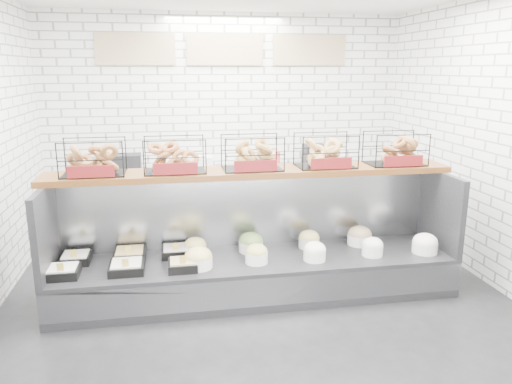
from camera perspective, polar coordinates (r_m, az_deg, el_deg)
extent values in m
plane|color=black|center=(4.97, 0.62, -12.98)|extent=(5.50, 5.50, 0.00)
cube|color=white|center=(7.19, -3.47, 7.94)|extent=(5.00, 0.02, 3.00)
cube|color=white|center=(5.53, 27.13, 4.63)|extent=(0.02, 5.50, 3.00)
cube|color=beige|center=(7.08, -13.63, 15.60)|extent=(1.05, 0.03, 0.42)
cube|color=beige|center=(7.12, -3.57, 15.94)|extent=(1.05, 0.03, 0.42)
cube|color=beige|center=(7.36, 6.12, 15.82)|extent=(1.05, 0.03, 0.42)
cube|color=black|center=(5.15, 0.00, -9.50)|extent=(4.00, 0.90, 0.40)
cube|color=#93969B|center=(4.75, 0.94, -11.33)|extent=(4.00, 0.03, 0.28)
cube|color=#93969B|center=(5.33, -0.78, -1.83)|extent=(4.00, 0.08, 0.80)
cube|color=black|center=(5.00, -22.88, -4.02)|extent=(0.06, 0.90, 0.80)
cube|color=black|center=(5.62, 20.20, -1.88)|extent=(0.06, 0.90, 0.80)
cube|color=black|center=(4.93, -21.17, -8.56)|extent=(0.29, 0.29, 0.08)
cube|color=white|center=(4.92, -21.20, -8.18)|extent=(0.24, 0.24, 0.04)
cube|color=gold|center=(4.81, -21.48, -8.01)|extent=(0.06, 0.01, 0.08)
cube|color=black|center=(5.22, -19.89, -7.19)|extent=(0.28, 0.28, 0.08)
cube|color=white|center=(5.21, -19.92, -6.83)|extent=(0.24, 0.24, 0.04)
cube|color=gold|center=(5.10, -20.15, -6.64)|extent=(0.06, 0.01, 0.08)
cube|color=black|center=(4.86, -14.55, -8.36)|extent=(0.32, 0.32, 0.08)
cube|color=silver|center=(4.85, -14.58, -7.97)|extent=(0.27, 0.27, 0.04)
cube|color=gold|center=(4.73, -14.71, -7.86)|extent=(0.06, 0.01, 0.08)
cube|color=black|center=(5.18, -14.22, -6.95)|extent=(0.31, 0.31, 0.08)
cube|color=#F3C97C|center=(5.17, -14.24, -6.58)|extent=(0.26, 0.26, 0.04)
cube|color=gold|center=(5.05, -14.36, -6.42)|extent=(0.06, 0.01, 0.08)
cube|color=black|center=(4.81, -8.38, -8.30)|extent=(0.27, 0.27, 0.08)
cube|color=#CAB87C|center=(4.80, -8.39, -7.91)|extent=(0.23, 0.23, 0.04)
cube|color=gold|center=(4.69, -8.37, -7.72)|extent=(0.06, 0.01, 0.08)
cube|color=black|center=(5.16, -9.16, -6.76)|extent=(0.28, 0.28, 0.08)
cube|color=white|center=(5.15, -9.18, -6.40)|extent=(0.24, 0.24, 0.04)
cube|color=gold|center=(5.04, -9.18, -6.20)|extent=(0.06, 0.01, 0.08)
cylinder|color=white|center=(4.83, -6.59, -7.96)|extent=(0.27, 0.27, 0.11)
ellipsoid|color=#D6C06D|center=(4.81, -6.61, -7.30)|extent=(0.26, 0.26, 0.18)
cylinder|color=white|center=(5.13, -6.95, -6.64)|extent=(0.23, 0.23, 0.11)
ellipsoid|color=#D8C46E|center=(5.11, -6.97, -6.01)|extent=(0.22, 0.22, 0.15)
cylinder|color=white|center=(4.91, 0.05, -7.48)|extent=(0.22, 0.22, 0.11)
ellipsoid|color=#C9C666|center=(4.89, 0.05, -6.83)|extent=(0.22, 0.22, 0.15)
cylinder|color=white|center=(5.21, -0.58, -6.21)|extent=(0.26, 0.26, 0.11)
ellipsoid|color=#799B4F|center=(5.19, -0.58, -5.59)|extent=(0.25, 0.25, 0.18)
cylinder|color=white|center=(5.01, 6.71, -7.15)|extent=(0.22, 0.22, 0.11)
ellipsoid|color=white|center=(4.99, 6.73, -6.50)|extent=(0.22, 0.22, 0.15)
cylinder|color=white|center=(5.34, 6.08, -5.76)|extent=(0.22, 0.22, 0.11)
ellipsoid|color=#E4CA74|center=(5.32, 6.10, -5.15)|extent=(0.22, 0.22, 0.15)
cylinder|color=white|center=(5.23, 13.14, -6.48)|extent=(0.21, 0.21, 0.11)
ellipsoid|color=white|center=(5.21, 13.17, -5.86)|extent=(0.21, 0.21, 0.15)
cylinder|color=white|center=(5.52, 11.73, -5.32)|extent=(0.26, 0.26, 0.11)
ellipsoid|color=tan|center=(5.50, 11.76, -4.73)|extent=(0.26, 0.26, 0.18)
cylinder|color=white|center=(5.46, 18.72, -6.01)|extent=(0.26, 0.26, 0.11)
ellipsoid|color=white|center=(5.44, 18.77, -5.42)|extent=(0.26, 0.26, 0.18)
cube|color=#4C2910|center=(5.04, -0.44, 2.29)|extent=(4.10, 0.50, 0.06)
cube|color=black|center=(4.99, -18.13, 3.81)|extent=(0.60, 0.38, 0.34)
cube|color=maroon|center=(4.81, -18.35, 2.22)|extent=(0.42, 0.02, 0.11)
cube|color=black|center=(4.94, -9.28, 4.22)|extent=(0.60, 0.38, 0.34)
cube|color=maroon|center=(4.76, -9.18, 2.63)|extent=(0.42, 0.02, 0.11)
cube|color=black|center=(5.01, -0.45, 4.54)|extent=(0.60, 0.38, 0.34)
cube|color=maroon|center=(4.83, -0.04, 2.98)|extent=(0.42, 0.02, 0.11)
cube|color=black|center=(5.19, 7.95, 4.74)|extent=(0.60, 0.38, 0.34)
cube|color=maroon|center=(5.02, 8.62, 3.24)|extent=(0.42, 0.02, 0.11)
cube|color=black|center=(5.47, 15.64, 4.83)|extent=(0.60, 0.38, 0.34)
cube|color=maroon|center=(5.31, 16.50, 3.41)|extent=(0.42, 0.02, 0.11)
cube|color=#93969B|center=(7.06, -3.04, -0.83)|extent=(4.00, 0.60, 0.90)
cube|color=black|center=(6.87, -14.67, 3.18)|extent=(0.40, 0.30, 0.24)
cube|color=silver|center=(6.89, -6.47, 3.32)|extent=(0.35, 0.28, 0.18)
cylinder|color=#DE373A|center=(7.06, 2.41, 3.82)|extent=(0.09, 0.09, 0.22)
cube|color=black|center=(7.13, 6.71, 4.17)|extent=(0.30, 0.30, 0.30)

